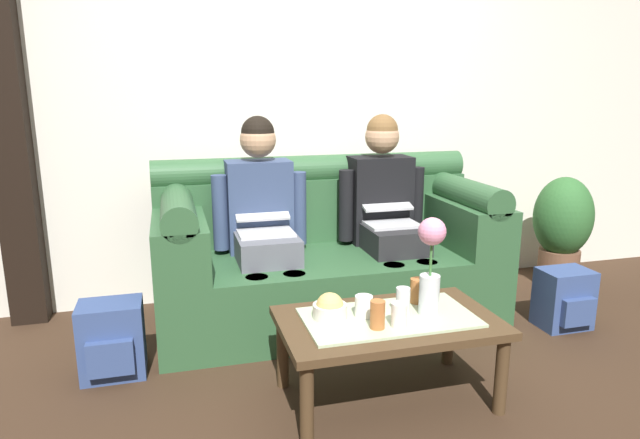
% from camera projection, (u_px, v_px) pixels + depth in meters
% --- Properties ---
extents(ground_plane, '(14.00, 14.00, 0.00)m').
position_uv_depth(ground_plane, '(400.00, 418.00, 2.37)').
color(ground_plane, '#382619').
extents(back_wall_patterned, '(6.00, 0.12, 2.90)m').
position_uv_depth(back_wall_patterned, '(304.00, 76.00, 3.63)').
color(back_wall_patterned, silver).
rests_on(back_wall_patterned, ground_plane).
extents(timber_pillar, '(0.20, 0.20, 2.90)m').
position_uv_depth(timber_pillar, '(2.00, 74.00, 3.07)').
color(timber_pillar, black).
rests_on(timber_pillar, ground_plane).
extents(couch, '(2.00, 0.88, 0.96)m').
position_uv_depth(couch, '(326.00, 257.00, 3.38)').
color(couch, '#2D5633').
rests_on(couch, ground_plane).
extents(person_left, '(0.56, 0.67, 1.22)m').
position_uv_depth(person_left, '(262.00, 215.00, 3.21)').
color(person_left, '#595B66').
rests_on(person_left, ground_plane).
extents(person_right, '(0.56, 0.67, 1.22)m').
position_uv_depth(person_right, '(386.00, 208.00, 3.41)').
color(person_right, '#232326').
rests_on(person_right, ground_plane).
extents(coffee_table, '(0.96, 0.57, 0.40)m').
position_uv_depth(coffee_table, '(388.00, 328.00, 2.44)').
color(coffee_table, '#47331E').
rests_on(coffee_table, ground_plane).
extents(flower_vase, '(0.12, 0.12, 0.44)m').
position_uv_depth(flower_vase, '(431.00, 260.00, 2.40)').
color(flower_vase, silver).
rests_on(flower_vase, coffee_table).
extents(snack_bowl, '(0.15, 0.15, 0.12)m').
position_uv_depth(snack_bowl, '(330.00, 308.00, 2.40)').
color(snack_bowl, silver).
rests_on(snack_bowl, coffee_table).
extents(cup_near_left, '(0.06, 0.06, 0.12)m').
position_uv_depth(cup_near_left, '(378.00, 315.00, 2.29)').
color(cup_near_left, '#B26633').
rests_on(cup_near_left, coffee_table).
extents(cup_near_right, '(0.08, 0.08, 0.10)m').
position_uv_depth(cup_near_right, '(364.00, 306.00, 2.41)').
color(cup_near_right, white).
rests_on(cup_near_right, coffee_table).
extents(cup_far_center, '(0.07, 0.07, 0.10)m').
position_uv_depth(cup_far_center, '(400.00, 315.00, 2.31)').
color(cup_far_center, white).
rests_on(cup_far_center, coffee_table).
extents(cup_far_left, '(0.06, 0.06, 0.12)m').
position_uv_depth(cup_far_left, '(403.00, 301.00, 2.44)').
color(cup_far_left, silver).
rests_on(cup_far_left, coffee_table).
extents(cup_far_right, '(0.07, 0.07, 0.11)m').
position_uv_depth(cup_far_right, '(418.00, 291.00, 2.57)').
color(cup_far_right, '#B26633').
rests_on(cup_far_right, coffee_table).
extents(backpack_right, '(0.29, 0.26, 0.35)m').
position_uv_depth(backpack_right, '(565.00, 299.00, 3.24)').
color(backpack_right, '#33477A').
rests_on(backpack_right, ground_plane).
extents(backpack_left, '(0.30, 0.26, 0.37)m').
position_uv_depth(backpack_left, '(112.00, 341.00, 2.69)').
color(backpack_left, '#33477A').
rests_on(backpack_left, ground_plane).
extents(potted_plant, '(0.40, 0.40, 0.78)m').
position_uv_depth(potted_plant, '(562.00, 226.00, 3.89)').
color(potted_plant, brown).
rests_on(potted_plant, ground_plane).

